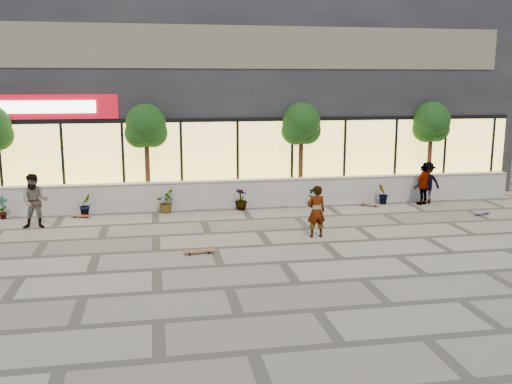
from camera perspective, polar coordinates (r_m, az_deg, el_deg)
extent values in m
plane|color=#A19C8B|center=(15.20, 2.60, -7.04)|extent=(80.00, 80.00, 0.00)
cube|color=silver|center=(21.75, -1.46, -0.17)|extent=(22.00, 0.35, 1.00)
cube|color=#B2AFA8|center=(21.66, -1.47, 1.18)|extent=(22.00, 0.42, 0.04)
cube|color=black|center=(26.80, -3.32, 9.98)|extent=(24.00, 9.00, 8.50)
cube|color=#FFDF66|center=(22.51, -1.86, 3.30)|extent=(23.04, 0.05, 3.00)
cube|color=black|center=(22.33, -1.87, 7.23)|extent=(23.04, 0.08, 0.15)
cube|color=#B00C1B|center=(22.36, -20.10, 8.00)|extent=(5.00, 0.10, 0.90)
cube|color=white|center=(22.29, -20.13, 7.99)|extent=(3.40, 0.06, 0.45)
cube|color=brown|center=(22.35, -1.93, 14.29)|extent=(21.60, 0.05, 1.60)
imported|color=#143912|center=(21.64, -24.07, -1.45)|extent=(0.43, 0.29, 0.81)
imported|color=#143912|center=(21.13, -16.69, -1.23)|extent=(0.57, 0.57, 0.81)
imported|color=#143912|center=(20.99, -9.08, -0.98)|extent=(0.68, 0.77, 0.81)
imported|color=#143912|center=(21.22, -1.50, -0.72)|extent=(0.64, 0.64, 0.81)
imported|color=#143912|center=(21.81, 5.79, -0.45)|extent=(0.46, 0.35, 0.81)
imported|color=#143912|center=(22.73, 12.59, -0.19)|extent=(0.55, 0.57, 0.81)
cylinder|color=#462719|center=(22.01, -10.81, 2.73)|extent=(0.18, 0.18, 3.24)
sphere|color=#143912|center=(21.85, -10.96, 6.75)|extent=(1.50, 1.50, 1.50)
sphere|color=#143912|center=(21.83, -11.58, 5.77)|extent=(1.10, 1.10, 1.10)
sphere|color=#143912|center=(21.93, -10.26, 5.84)|extent=(1.10, 1.10, 1.10)
cylinder|color=#462719|center=(22.75, 4.50, 3.15)|extent=(0.18, 0.18, 3.24)
sphere|color=#143912|center=(22.59, 4.56, 7.04)|extent=(1.50, 1.50, 1.50)
sphere|color=#143912|center=(22.51, 3.96, 6.11)|extent=(1.10, 1.10, 1.10)
sphere|color=#143912|center=(22.73, 5.12, 6.14)|extent=(1.10, 1.10, 1.10)
cylinder|color=#462719|center=(24.71, 16.95, 3.33)|extent=(0.18, 0.18, 3.24)
sphere|color=#143912|center=(24.57, 17.15, 6.90)|extent=(1.50, 1.50, 1.50)
sphere|color=#143912|center=(24.43, 16.64, 6.07)|extent=(1.10, 1.10, 1.10)
sphere|color=#143912|center=(24.75, 17.57, 6.07)|extent=(1.10, 1.10, 1.10)
imported|color=silver|center=(17.50, 6.04, -1.95)|extent=(0.61, 0.42, 1.61)
imported|color=#998863|center=(19.80, -21.24, -0.86)|extent=(0.88, 0.70, 1.79)
imported|color=white|center=(22.98, 16.41, 0.68)|extent=(0.98, 0.72, 1.55)
imported|color=maroon|center=(23.26, 16.75, 0.89)|extent=(1.07, 0.62, 1.64)
cube|color=brown|center=(15.95, -5.71, -5.87)|extent=(0.88, 0.30, 0.02)
cylinder|color=black|center=(16.09, -4.82, -5.94)|extent=(0.06, 0.04, 0.06)
cylinder|color=black|center=(15.94, -4.71, -6.10)|extent=(0.06, 0.04, 0.06)
cylinder|color=black|center=(16.00, -6.70, -6.07)|extent=(0.06, 0.04, 0.06)
cylinder|color=black|center=(15.85, -6.61, -6.23)|extent=(0.06, 0.04, 0.06)
cube|color=#C35924|center=(20.98, -17.12, -2.26)|extent=(0.73, 0.39, 0.02)
cylinder|color=black|center=(20.96, -16.49, -2.38)|extent=(0.06, 0.04, 0.05)
cylinder|color=black|center=(20.84, -16.63, -2.46)|extent=(0.06, 0.04, 0.05)
cylinder|color=black|center=(21.14, -17.58, -2.33)|extent=(0.06, 0.04, 0.05)
cylinder|color=black|center=(21.02, -17.72, -2.41)|extent=(0.06, 0.04, 0.05)
cube|color=brown|center=(22.33, 11.26, -1.19)|extent=(0.74, 0.57, 0.02)
cylinder|color=black|center=(22.36, 11.87, -1.34)|extent=(0.06, 0.05, 0.05)
cylinder|color=black|center=(22.23, 11.80, -1.41)|extent=(0.06, 0.05, 0.05)
cylinder|color=black|center=(22.45, 10.71, -1.24)|extent=(0.06, 0.05, 0.05)
cylinder|color=black|center=(22.32, 10.64, -1.31)|extent=(0.06, 0.05, 0.05)
cube|color=#594580|center=(22.02, 21.68, -1.93)|extent=(0.75, 0.40, 0.02)
cylinder|color=black|center=(22.24, 21.92, -1.97)|extent=(0.06, 0.04, 0.05)
cylinder|color=black|center=(22.16, 22.18, -2.03)|extent=(0.06, 0.04, 0.05)
cylinder|color=black|center=(21.91, 21.16, -2.11)|extent=(0.06, 0.04, 0.05)
cylinder|color=black|center=(21.82, 21.42, -2.17)|extent=(0.06, 0.04, 0.05)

